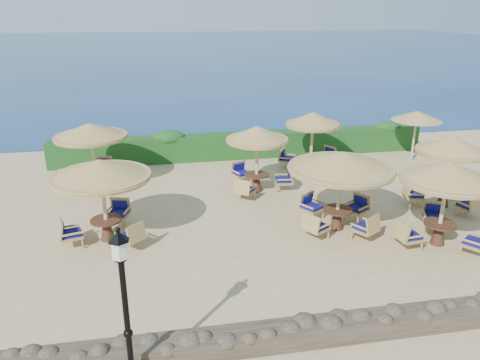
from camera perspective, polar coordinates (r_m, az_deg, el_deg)
ground at (r=16.30m, az=5.02°, el=-4.74°), size 120.00×120.00×0.00m
sea at (r=84.58m, az=-7.86°, el=15.53°), size 160.00×160.00×0.00m
hedge at (r=22.67m, az=0.33°, el=4.26°), size 18.00×0.90×1.20m
stone_wall at (r=11.18m, az=13.72°, el=-16.99°), size 15.00×0.65×0.44m
lamp_post at (r=9.16m, az=-13.66°, el=-15.98°), size 0.44×0.44×3.31m
extra_parasol at (r=23.21m, az=20.76°, el=7.32°), size 2.30×2.30×2.41m
cafe_set_0 at (r=14.67m, az=-16.50°, el=-0.16°), size 3.04×3.04×2.65m
cafe_set_1 at (r=15.13m, az=12.17°, el=0.84°), size 3.41×3.41×2.65m
cafe_set_2 at (r=15.11m, az=23.84°, el=-0.72°), size 2.82×2.82×2.65m
cafe_set_3 at (r=19.38m, az=-17.66°, el=4.55°), size 2.88×2.88×2.65m
cafe_set_4 at (r=18.07m, az=2.09°, el=4.03°), size 2.65×2.76×2.65m
cafe_set_5 at (r=20.67m, az=8.80°, el=5.86°), size 2.77×2.59×2.65m
cafe_set_6 at (r=18.20m, az=24.16°, el=2.35°), size 2.67×2.69×2.65m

